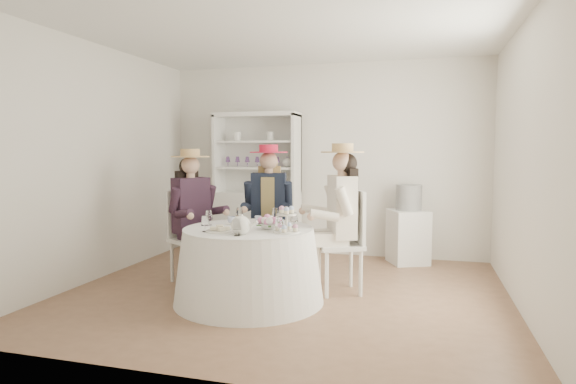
# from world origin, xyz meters

# --- Properties ---
(ground) EXTENTS (4.50, 4.50, 0.00)m
(ground) POSITION_xyz_m (0.00, 0.00, 0.00)
(ground) COLOR brown
(ground) RESTS_ON ground
(ceiling) EXTENTS (4.50, 4.50, 0.00)m
(ceiling) POSITION_xyz_m (0.00, 0.00, 2.70)
(ceiling) COLOR white
(ceiling) RESTS_ON wall_back
(wall_back) EXTENTS (4.50, 0.00, 4.50)m
(wall_back) POSITION_xyz_m (0.00, 2.00, 1.35)
(wall_back) COLOR silver
(wall_back) RESTS_ON ground
(wall_front) EXTENTS (4.50, 0.00, 4.50)m
(wall_front) POSITION_xyz_m (0.00, -2.00, 1.35)
(wall_front) COLOR silver
(wall_front) RESTS_ON ground
(wall_left) EXTENTS (0.00, 4.50, 4.50)m
(wall_left) POSITION_xyz_m (-2.25, 0.00, 1.35)
(wall_left) COLOR silver
(wall_left) RESTS_ON ground
(wall_right) EXTENTS (0.00, 4.50, 4.50)m
(wall_right) POSITION_xyz_m (2.25, 0.00, 1.35)
(wall_right) COLOR silver
(wall_right) RESTS_ON ground
(tea_table) EXTENTS (1.47, 1.47, 0.73)m
(tea_table) POSITION_xyz_m (-0.27, -0.37, 0.36)
(tea_table) COLOR white
(tea_table) RESTS_ON ground
(hutch) EXTENTS (1.25, 0.60, 2.01)m
(hutch) POSITION_xyz_m (-0.90, 1.70, 0.72)
(hutch) COLOR silver
(hutch) RESTS_ON ground
(side_table) EXTENTS (0.60, 0.60, 0.70)m
(side_table) POSITION_xyz_m (1.20, 1.70, 0.35)
(side_table) COLOR silver
(side_table) RESTS_ON ground
(hatbox) EXTENTS (0.44, 0.44, 0.33)m
(hatbox) POSITION_xyz_m (1.20, 1.70, 0.87)
(hatbox) COLOR black
(hatbox) RESTS_ON side_table
(guest_left) EXTENTS (0.64, 0.60, 1.50)m
(guest_left) POSITION_xyz_m (-1.11, 0.09, 0.85)
(guest_left) COLOR silver
(guest_left) RESTS_ON ground
(guest_mid) EXTENTS (0.58, 0.62, 1.55)m
(guest_mid) POSITION_xyz_m (-0.37, 0.59, 0.88)
(guest_mid) COLOR silver
(guest_mid) RESTS_ON ground
(guest_right) EXTENTS (0.66, 0.59, 1.56)m
(guest_right) POSITION_xyz_m (0.54, 0.15, 0.88)
(guest_right) COLOR silver
(guest_right) RESTS_ON ground
(spare_chair) EXTENTS (0.36, 0.36, 0.87)m
(spare_chair) POSITION_xyz_m (-0.47, 1.03, 0.47)
(spare_chair) COLOR silver
(spare_chair) RESTS_ON ground
(teacup_a) EXTENTS (0.09, 0.09, 0.07)m
(teacup_a) POSITION_xyz_m (-0.51, -0.21, 0.77)
(teacup_a) COLOR white
(teacup_a) RESTS_ON tea_table
(teacup_b) EXTENTS (0.09, 0.09, 0.07)m
(teacup_b) POSITION_xyz_m (-0.28, -0.06, 0.77)
(teacup_b) COLOR white
(teacup_b) RESTS_ON tea_table
(teacup_c) EXTENTS (0.09, 0.09, 0.07)m
(teacup_c) POSITION_xyz_m (0.01, -0.25, 0.77)
(teacup_c) COLOR white
(teacup_c) RESTS_ON tea_table
(flower_bowl) EXTENTS (0.21, 0.21, 0.05)m
(flower_bowl) POSITION_xyz_m (-0.05, -0.39, 0.76)
(flower_bowl) COLOR white
(flower_bowl) RESTS_ON tea_table
(flower_arrangement) EXTENTS (0.18, 0.18, 0.07)m
(flower_arrangement) POSITION_xyz_m (-0.04, -0.42, 0.82)
(flower_arrangement) COLOR pink
(flower_arrangement) RESTS_ON tea_table
(table_teapot) EXTENTS (0.25, 0.18, 0.19)m
(table_teapot) POSITION_xyz_m (-0.21, -0.74, 0.81)
(table_teapot) COLOR white
(table_teapot) RESTS_ON tea_table
(sandwich_plate) EXTENTS (0.27, 0.27, 0.06)m
(sandwich_plate) POSITION_xyz_m (-0.44, -0.66, 0.75)
(sandwich_plate) COLOR white
(sandwich_plate) RESTS_ON tea_table
(cupcake_stand) EXTENTS (0.25, 0.25, 0.24)m
(cupcake_stand) POSITION_xyz_m (0.16, -0.52, 0.82)
(cupcake_stand) COLOR white
(cupcake_stand) RESTS_ON tea_table
(stemware_set) EXTENTS (0.94, 0.95, 0.15)m
(stemware_set) POSITION_xyz_m (-0.27, -0.37, 0.81)
(stemware_set) COLOR white
(stemware_set) RESTS_ON tea_table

